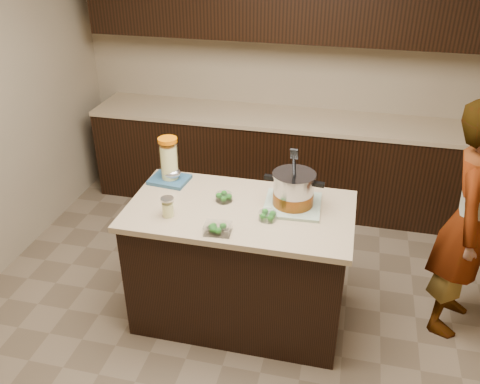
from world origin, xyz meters
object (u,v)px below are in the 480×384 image
object	(u,v)px
island	(240,264)
person	(470,222)
stock_pot	(293,191)
lemonade_pitcher	(169,162)

from	to	relation	value
island	person	world-z (taller)	person
stock_pot	lemonade_pitcher	distance (m)	0.91
island	person	xyz separation A→B (m)	(1.46, 0.29, 0.37)
stock_pot	person	world-z (taller)	person
lemonade_pitcher	island	bearing A→B (deg)	-24.00
island	lemonade_pitcher	world-z (taller)	lemonade_pitcher
stock_pot	person	size ratio (longest dim) A/B	0.24
stock_pot	person	bearing A→B (deg)	13.99
island	person	size ratio (longest dim) A/B	0.89
island	stock_pot	bearing A→B (deg)	17.66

